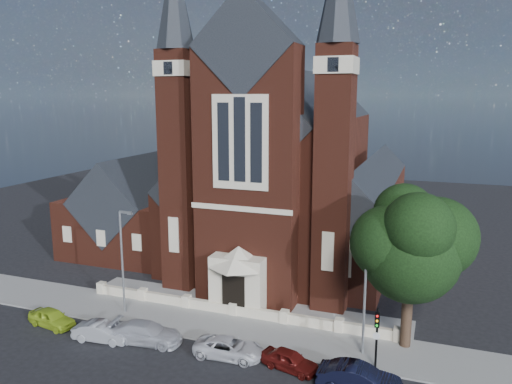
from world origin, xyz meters
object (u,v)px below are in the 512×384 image
traffic_signal (377,331)px  car_lime_van (52,318)px  church (295,177)px  car_silver_a (102,332)px  car_silver_b (146,333)px  car_white_suv (229,348)px  street_lamp_right (367,288)px  car_navy (359,379)px  parish_hall (137,214)px  street_tree (412,248)px  car_dark_red (290,360)px  street_lamp_left (123,256)px

traffic_signal → car_lime_van: 22.82m
church → car_lime_van: size_ratio=9.20×
car_silver_a → church: bearing=-22.8°
traffic_signal → car_silver_b: (-14.90, -1.84, -1.87)m
traffic_signal → car_white_suv: 9.29m
street_lamp_right → traffic_signal: bearing=-60.0°
church → traffic_signal: (11.00, -20.52, -5.60)m
traffic_signal → car_silver_a: 18.16m
car_silver_a → car_navy: car_navy is taller
church → traffic_signal: size_ratio=8.72×
car_navy → parish_hall: bearing=55.3°
street_tree → car_navy: (-2.18, -5.85, -6.19)m
parish_hall → car_silver_b: bearing=-55.2°
car_lime_van → car_white_suv: 13.71m
car_lime_van → car_silver_b: car_silver_b is taller
car_dark_red → street_tree: bearing=-38.1°
church → parish_hall: bearing=-162.8°
parish_hall → street_lamp_left: bearing=-60.0°
street_lamp_left → car_navy: bearing=-12.7°
car_white_suv → car_silver_b: bearing=88.4°
car_white_suv → street_lamp_right: bearing=-71.8°
car_dark_red → traffic_signal: bearing=-56.4°
street_lamp_right → car_silver_b: size_ratio=1.64×
church → car_silver_a: 25.31m
parish_hall → street_lamp_left: parish_hall is taller
car_silver_b → car_dark_red: car_silver_b is taller
street_lamp_left → car_dark_red: 14.95m
car_silver_a → car_silver_b: 3.08m
parish_hall → car_silver_a: parish_hall is taller
street_lamp_left → traffic_signal: street_lamp_left is taller
car_navy → car_lime_van: bearing=88.6°
parish_hall → car_silver_a: bearing=-63.4°
street_tree → car_lime_van: 25.62m
street_lamp_right → car_white_suv: street_lamp_right is taller
parish_hall → car_lime_van: bearing=-76.1°
street_tree → car_silver_b: 18.36m
car_navy → traffic_signal: bearing=-13.0°
street_lamp_left → car_lime_van: street_lamp_left is taller
car_silver_b → street_lamp_right: bearing=-82.5°
church → car_silver_a: bearing=-106.5°
parish_hall → car_navy: (26.42, -18.14, -3.24)m
car_silver_a → traffic_signal: bearing=-87.9°
church → car_dark_red: (6.12, -22.23, -7.57)m
street_lamp_left → street_lamp_right: same height
parish_hall → traffic_signal: 31.20m
traffic_signal → car_lime_van: size_ratio=1.05×
traffic_signal → car_white_suv: (-8.94, -1.63, -1.96)m
street_tree → street_lamp_left: street_tree is taller
parish_hall → street_tree: 31.27m
car_silver_b → car_navy: car_navy is taller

